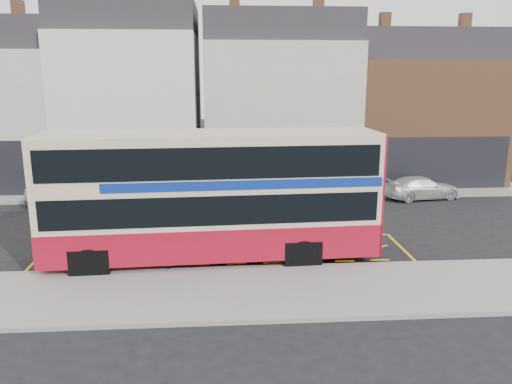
{
  "coord_description": "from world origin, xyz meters",
  "views": [
    {
      "loc": [
        -0.05,
        -16.79,
        6.74
      ],
      "look_at": [
        1.24,
        2.0,
        2.26
      ],
      "focal_mm": 35.0,
      "sensor_mm": 36.0,
      "label": 1
    }
  ],
  "objects": [
    {
      "name": "far_pavement",
      "position": [
        0.0,
        11.0,
        0.07
      ],
      "size": [
        50.0,
        3.0,
        0.15
      ],
      "primitive_type": "cube",
      "color": "gray",
      "rests_on": "ground"
    },
    {
      "name": "terrace_left",
      "position": [
        -5.5,
        14.99,
        5.32
      ],
      "size": [
        8.0,
        8.01,
        11.8
      ],
      "color": "silver",
      "rests_on": "ground"
    },
    {
      "name": "road_markings",
      "position": [
        0.0,
        1.6,
        0.01
      ],
      "size": [
        14.0,
        3.4,
        0.01
      ],
      "primitive_type": null,
      "color": "#E1BE0B",
      "rests_on": "ground"
    },
    {
      "name": "street_tree_right",
      "position": [
        8.62,
        12.41,
        4.03
      ],
      "size": [
        2.74,
        2.74,
        5.91
      ],
      "color": "#301E15",
      "rests_on": "ground"
    },
    {
      "name": "terrace_green_shop",
      "position": [
        3.5,
        14.99,
        5.07
      ],
      "size": [
        9.0,
        8.01,
        11.3
      ],
      "color": "beige",
      "rests_on": "ground"
    },
    {
      "name": "kerb",
      "position": [
        0.0,
        -0.38,
        0.07
      ],
      "size": [
        40.0,
        0.15,
        0.15
      ],
      "primitive_type": "cube",
      "color": "gray",
      "rests_on": "ground"
    },
    {
      "name": "ground",
      "position": [
        0.0,
        0.0,
        0.0
      ],
      "size": [
        120.0,
        120.0,
        0.0
      ],
      "primitive_type": "plane",
      "color": "black",
      "rests_on": "ground"
    },
    {
      "name": "car_silver",
      "position": [
        -7.95,
        8.74,
        0.73
      ],
      "size": [
        4.48,
        2.35,
        1.46
      ],
      "primitive_type": "imported",
      "rotation": [
        0.0,
        0.0,
        1.42
      ],
      "color": "#A6A5AA",
      "rests_on": "ground"
    },
    {
      "name": "terrace_right",
      "position": [
        12.5,
        14.99,
        4.57
      ],
      "size": [
        9.0,
        8.01,
        10.3
      ],
      "color": "#985F3D",
      "rests_on": "ground"
    },
    {
      "name": "double_decker_bus",
      "position": [
        -0.4,
        0.72,
        2.49
      ],
      "size": [
        11.99,
        3.31,
        4.74
      ],
      "rotation": [
        0.0,
        0.0,
        0.05
      ],
      "color": "beige",
      "rests_on": "ground"
    },
    {
      "name": "car_grey",
      "position": [
        -2.34,
        9.3,
        0.69
      ],
      "size": [
        4.38,
        2.17,
        1.38
      ],
      "primitive_type": "imported",
      "rotation": [
        0.0,
        0.0,
        1.4
      ],
      "color": "#414448",
      "rests_on": "ground"
    },
    {
      "name": "bus_stop_post",
      "position": [
        -1.92,
        -0.39,
        1.8
      ],
      "size": [
        0.67,
        0.12,
        2.72
      ],
      "rotation": [
        0.0,
        0.0,
        -0.01
      ],
      "color": "black",
      "rests_on": "pavement"
    },
    {
      "name": "car_white",
      "position": [
        10.91,
        9.32,
        0.61
      ],
      "size": [
        4.42,
        2.36,
        1.22
      ],
      "primitive_type": "imported",
      "rotation": [
        0.0,
        0.0,
        1.73
      ],
      "color": "silver",
      "rests_on": "ground"
    },
    {
      "name": "pavement",
      "position": [
        0.0,
        -2.3,
        0.07
      ],
      "size": [
        40.0,
        4.0,
        0.15
      ],
      "primitive_type": "cube",
      "color": "gray",
      "rests_on": "ground"
    },
    {
      "name": "terrace_far_left",
      "position": [
        -13.5,
        14.99,
        4.82
      ],
      "size": [
        8.0,
        8.01,
        10.8
      ],
      "color": "beige",
      "rests_on": "ground"
    }
  ]
}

